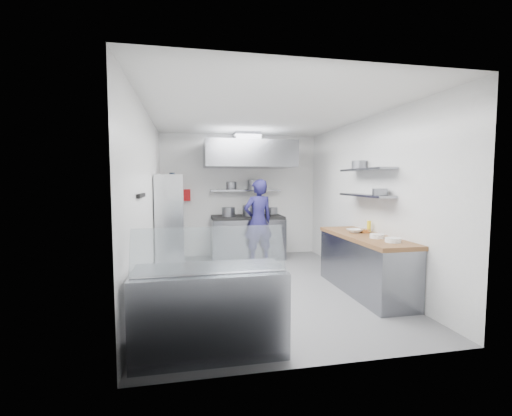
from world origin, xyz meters
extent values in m
plane|color=slate|center=(0.00, 0.00, 0.00)|extent=(5.00, 5.00, 0.00)
plane|color=silver|center=(0.00, 0.00, 2.80)|extent=(5.00, 5.00, 0.00)
cube|color=white|center=(0.00, 2.50, 1.40)|extent=(3.60, 2.80, 0.02)
cube|color=white|center=(0.00, -2.50, 1.40)|extent=(3.60, 2.80, 0.02)
cube|color=white|center=(-1.80, 0.00, 1.40)|extent=(2.80, 5.00, 0.02)
cube|color=white|center=(1.80, 0.00, 1.40)|extent=(2.80, 5.00, 0.02)
cube|color=gray|center=(0.10, 2.10, 0.45)|extent=(1.60, 0.80, 0.90)
cube|color=black|center=(0.10, 2.10, 0.93)|extent=(1.57, 0.78, 0.06)
cylinder|color=slate|center=(-0.33, 2.06, 1.06)|extent=(0.29, 0.29, 0.20)
cylinder|color=slate|center=(0.17, 2.06, 1.08)|extent=(0.36, 0.36, 0.24)
cylinder|color=slate|center=(0.73, 2.39, 1.04)|extent=(0.29, 0.29, 0.16)
cube|color=gray|center=(0.10, 2.34, 1.52)|extent=(1.60, 0.30, 0.04)
cylinder|color=slate|center=(-0.21, 2.54, 1.63)|extent=(0.26, 0.26, 0.18)
cylinder|color=slate|center=(0.30, 2.34, 1.65)|extent=(0.29, 0.29, 0.22)
cube|color=gray|center=(0.10, 1.93, 2.30)|extent=(1.90, 1.15, 0.55)
cube|color=slate|center=(0.10, 2.15, 2.68)|extent=(0.55, 0.55, 0.24)
cube|color=#AE0D11|center=(-1.25, 2.44, 1.42)|extent=(0.22, 0.10, 0.26)
imported|color=#1B194B|center=(0.25, 1.61, 0.89)|extent=(0.73, 0.57, 1.77)
cube|color=silver|center=(-1.53, 1.22, 0.93)|extent=(0.50, 0.90, 1.85)
cube|color=white|center=(-1.53, 1.04, 0.80)|extent=(0.15, 0.19, 0.17)
cube|color=yellow|center=(-1.53, 1.36, 1.30)|extent=(0.13, 0.16, 0.14)
cylinder|color=black|center=(-1.48, 1.18, 1.80)|extent=(0.10, 0.10, 0.18)
cube|color=black|center=(-1.78, -0.90, 1.55)|extent=(0.04, 0.55, 0.05)
cube|color=gray|center=(1.48, -0.60, 0.42)|extent=(0.62, 2.00, 0.84)
cube|color=brown|center=(1.48, -0.60, 0.87)|extent=(0.65, 2.04, 0.06)
cylinder|color=white|center=(1.54, -1.25, 0.93)|extent=(0.21, 0.21, 0.06)
cylinder|color=white|center=(1.51, -0.90, 0.93)|extent=(0.21, 0.21, 0.06)
cylinder|color=#C67A37|center=(1.60, -0.38, 0.93)|extent=(0.14, 0.14, 0.06)
cylinder|color=yellow|center=(1.73, -0.28, 0.99)|extent=(0.06, 0.06, 0.18)
imported|color=white|center=(1.44, -0.34, 0.93)|extent=(0.28, 0.28, 0.06)
cube|color=gray|center=(1.64, -0.30, 1.50)|extent=(0.30, 1.30, 0.04)
cube|color=gray|center=(1.64, -0.30, 1.92)|extent=(0.30, 1.30, 0.04)
cylinder|color=slate|center=(1.64, -0.71, 1.57)|extent=(0.22, 0.22, 0.10)
cylinder|color=slate|center=(1.69, 0.03, 2.01)|extent=(0.25, 0.25, 0.14)
cube|color=gray|center=(-1.00, -2.00, 0.42)|extent=(1.50, 0.70, 0.85)
cube|color=silver|center=(-1.00, -2.12, 1.07)|extent=(1.47, 0.19, 0.42)
camera|label=1|loc=(-1.20, -5.40, 1.73)|focal=24.00mm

